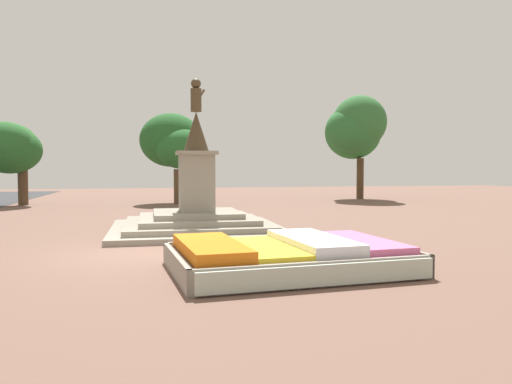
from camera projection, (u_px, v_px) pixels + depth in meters
The scene contains 6 objects.
ground_plane at pixel (143, 254), 12.87m from camera, with size 82.13×82.13×0.00m, color brown.
flower_planter at pixel (289, 257), 10.72m from camera, with size 5.25×3.85×0.71m.
statue_monument at pixel (197, 211), 17.23m from camera, with size 5.78×5.78×5.26m.
park_tree_far_left at pixel (355, 129), 34.43m from camera, with size 4.56×5.23×7.09m.
park_tree_behind_statue at pixel (8, 147), 28.72m from camera, with size 3.59×3.70×4.81m.
park_tree_far_right at pixel (174, 143), 30.70m from camera, with size 4.00×4.59×5.58m.
Camera 1 is at (0.21, -13.11, 2.23)m, focal length 35.00 mm.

